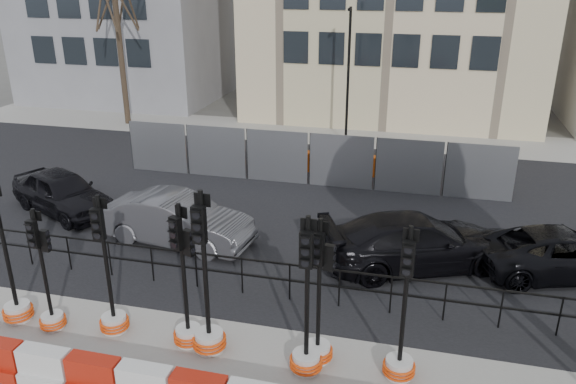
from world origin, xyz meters
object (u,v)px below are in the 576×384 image
(traffic_signal_a, at_px, (14,294))
(traffic_signal_d, at_px, (187,313))
(car_c, at_px, (416,242))
(traffic_signal_h, at_px, (400,348))
(car_a, at_px, (62,192))

(traffic_signal_a, distance_m, traffic_signal_d, 4.14)
(traffic_signal_d, height_order, car_c, traffic_signal_d)
(traffic_signal_h, height_order, car_c, traffic_signal_h)
(car_a, bearing_deg, traffic_signal_h, -91.75)
(car_a, bearing_deg, traffic_signal_d, -104.80)
(car_a, xyz_separation_m, car_c, (11.34, -0.94, 0.03))
(traffic_signal_a, distance_m, car_a, 6.29)
(traffic_signal_a, xyz_separation_m, traffic_signal_d, (4.14, 0.12, 0.08))
(traffic_signal_a, height_order, car_c, traffic_signal_a)
(traffic_signal_d, xyz_separation_m, car_c, (4.53, 4.64, -0.05))
(traffic_signal_h, bearing_deg, traffic_signal_d, -174.16)
(car_a, distance_m, car_c, 11.38)
(traffic_signal_d, distance_m, car_c, 6.49)
(traffic_signal_h, xyz_separation_m, car_a, (-11.23, 5.54, 0.03))
(traffic_signal_d, xyz_separation_m, car_a, (-6.81, 5.58, -0.08))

